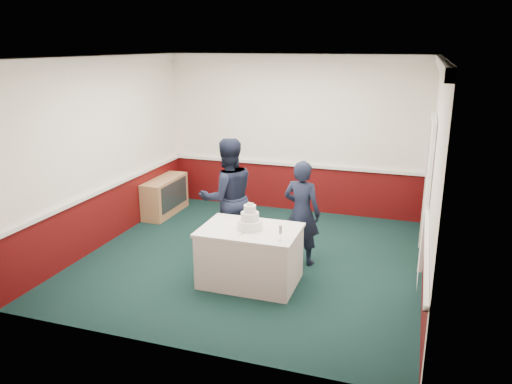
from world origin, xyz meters
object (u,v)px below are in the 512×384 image
(sideboard, at_px, (165,196))
(person_man, at_px, (228,197))
(person_woman, at_px, (302,213))
(cake_table, at_px, (250,255))
(wedding_cake, at_px, (250,221))
(cake_knife, at_px, (243,233))
(champagne_flute, at_px, (280,230))

(sideboard, bearing_deg, person_man, -37.07)
(sideboard, height_order, person_woman, person_woman)
(person_man, relative_size, person_woman, 1.17)
(cake_table, xyz_separation_m, wedding_cake, (0.00, 0.00, 0.50))
(cake_knife, height_order, person_man, person_man)
(person_woman, bearing_deg, wedding_cake, 70.93)
(cake_table, bearing_deg, sideboard, 138.10)
(person_man, bearing_deg, cake_table, 89.58)
(sideboard, distance_m, wedding_cake, 3.41)
(champagne_flute, bearing_deg, sideboard, 139.93)
(cake_table, xyz_separation_m, champagne_flute, (0.50, -0.28, 0.53))
(person_man, bearing_deg, champagne_flute, 97.65)
(sideboard, height_order, cake_table, cake_table)
(champagne_flute, bearing_deg, cake_knife, 171.42)
(cake_knife, xyz_separation_m, champagne_flute, (0.53, -0.08, 0.14))
(wedding_cake, distance_m, cake_knife, 0.23)
(sideboard, relative_size, person_woman, 0.76)
(sideboard, height_order, wedding_cake, wedding_cake)
(wedding_cake, xyz_separation_m, cake_knife, (-0.03, -0.20, -0.11))
(sideboard, relative_size, cake_knife, 5.45)
(cake_table, height_order, person_woman, person_woman)
(sideboard, xyz_separation_m, person_woman, (3.01, -1.38, 0.44))
(cake_knife, relative_size, champagne_flute, 1.07)
(wedding_cake, bearing_deg, cake_knife, -98.53)
(wedding_cake, distance_m, person_man, 1.07)
(cake_table, height_order, cake_knife, cake_knife)
(cake_table, xyz_separation_m, cake_knife, (-0.03, -0.20, 0.39))
(champagne_flute, bearing_deg, cake_table, 150.75)
(sideboard, relative_size, wedding_cake, 3.30)
(sideboard, bearing_deg, wedding_cake, -41.90)
(person_man, bearing_deg, wedding_cake, 89.58)
(wedding_cake, height_order, champagne_flute, wedding_cake)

